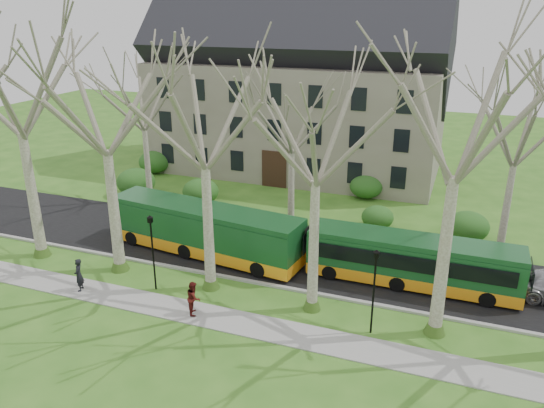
% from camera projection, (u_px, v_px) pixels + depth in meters
% --- Properties ---
extents(ground, '(120.00, 120.00, 0.00)m').
position_uv_depth(ground, '(263.00, 300.00, 28.43)').
color(ground, '#34681D').
rests_on(ground, ground).
extents(sidewalk, '(70.00, 2.00, 0.06)m').
position_uv_depth(sidewalk, '(244.00, 324.00, 26.22)').
color(sidewalk, gray).
rests_on(sidewalk, ground).
extents(road, '(80.00, 8.00, 0.06)m').
position_uv_depth(road, '(295.00, 257.00, 33.24)').
color(road, black).
rests_on(road, ground).
extents(curb, '(80.00, 0.25, 0.14)m').
position_uv_depth(curb, '(272.00, 286.00, 29.72)').
color(curb, '#A5A39E').
rests_on(curb, ground).
extents(building, '(26.50, 12.20, 16.00)m').
position_uv_depth(building, '(297.00, 84.00, 48.61)').
color(building, slate).
rests_on(building, ground).
extents(tree_row_verge, '(49.00, 7.00, 14.00)m').
position_uv_depth(tree_row_verge, '(264.00, 173.00, 26.23)').
color(tree_row_verge, gray).
rests_on(tree_row_verge, ground).
extents(tree_row_far, '(33.00, 7.00, 12.00)m').
position_uv_depth(tree_row_far, '(303.00, 142.00, 36.41)').
color(tree_row_far, gray).
rests_on(tree_row_far, ground).
extents(lamp_row, '(36.22, 0.22, 4.30)m').
position_uv_depth(lamp_row, '(255.00, 265.00, 26.65)').
color(lamp_row, black).
rests_on(lamp_row, ground).
extents(hedges, '(30.60, 8.60, 2.00)m').
position_uv_depth(hedges, '(273.00, 192.00, 41.89)').
color(hedges, '#17531F').
rests_on(hedges, ground).
extents(bus_lead, '(13.15, 4.28, 3.23)m').
position_uv_depth(bus_lead, '(204.00, 230.00, 33.11)').
color(bus_lead, '#154A20').
rests_on(bus_lead, road).
extents(bus_follow, '(11.56, 2.41, 2.89)m').
position_uv_depth(bus_follow, '(412.00, 261.00, 29.45)').
color(bus_follow, '#154A20').
rests_on(bus_follow, road).
extents(pedestrian_a, '(0.67, 0.80, 1.88)m').
position_uv_depth(pedestrian_a, '(79.00, 275.00, 28.95)').
color(pedestrian_a, black).
rests_on(pedestrian_a, sidewalk).
extents(pedestrian_b, '(0.98, 1.07, 1.77)m').
position_uv_depth(pedestrian_b, '(194.00, 298.00, 26.79)').
color(pedestrian_b, '#511412').
rests_on(pedestrian_b, sidewalk).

